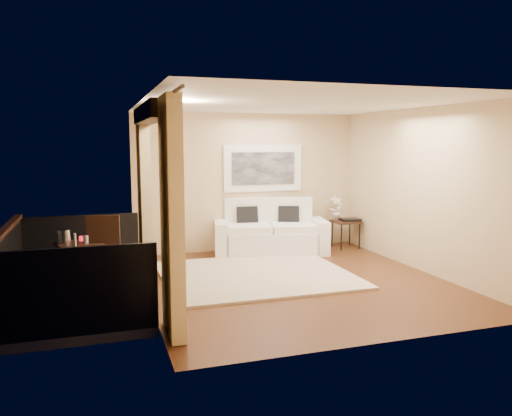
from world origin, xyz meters
TOP-DOWN VIEW (x-y plane):
  - floor at (0.00, 0.00)m, footprint 5.00×5.00m
  - room_shell at (-2.13, 0.00)m, footprint 5.00×6.40m
  - balcony at (-3.31, 0.00)m, footprint 1.81×2.60m
  - curtains at (-2.11, 0.00)m, footprint 0.16×4.80m
  - artwork at (0.31, 2.46)m, footprint 1.62×0.07m
  - rug at (-0.48, 0.49)m, footprint 2.97×2.59m
  - sofa at (0.33, 2.10)m, footprint 2.30×1.35m
  - side_table at (1.93, 2.00)m, footprint 0.52×0.52m
  - tray at (2.01, 1.96)m, footprint 0.42×0.33m
  - orchid at (1.80, 2.18)m, footprint 0.29×0.22m
  - bistro_table at (-3.15, 0.59)m, footprint 0.74×0.74m
  - balcony_chair_far at (-2.79, 0.62)m, footprint 0.54×0.55m
  - balcony_chair_near at (-2.79, -0.91)m, footprint 0.38×0.38m
  - ice_bucket at (-3.35, 0.66)m, footprint 0.18×0.18m
  - candle at (-3.12, 0.78)m, footprint 0.06×0.06m
  - vase at (-3.19, 0.43)m, footprint 0.04×0.04m
  - glass_a at (-3.04, 0.54)m, footprint 0.06×0.06m
  - glass_b at (-2.99, 0.60)m, footprint 0.06×0.06m

SIDE VIEW (x-z plane):
  - floor at x=0.00m, z-range 0.00..0.00m
  - rug at x=-0.48m, z-range 0.00..0.04m
  - balcony at x=-3.31m, z-range -0.41..0.76m
  - sofa at x=0.33m, z-range -0.15..0.88m
  - side_table at x=1.93m, z-range 0.22..0.77m
  - balcony_chair_near at x=-2.79m, z-range 0.06..0.94m
  - tray at x=2.01m, z-range 0.55..0.60m
  - bistro_table at x=-3.15m, z-range 0.26..0.94m
  - balcony_chair_far at x=-2.79m, z-range 0.09..1.18m
  - candle at x=-3.12m, z-range 0.68..0.75m
  - glass_a at x=-3.04m, z-range 0.68..0.80m
  - glass_b at x=-2.99m, z-range 0.68..0.80m
  - vase at x=-3.19m, z-range 0.68..0.86m
  - ice_bucket at x=-3.35m, z-range 0.68..0.88m
  - orchid at x=1.80m, z-range 0.55..1.06m
  - curtains at x=-2.11m, z-range 0.02..2.66m
  - artwork at x=0.31m, z-range 1.16..2.08m
  - room_shell at x=-2.13m, z-range 0.02..5.02m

